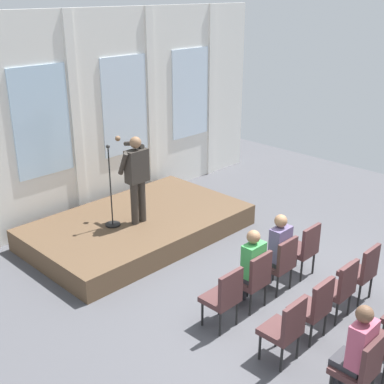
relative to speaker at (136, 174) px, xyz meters
name	(u,v)px	position (x,y,z in m)	size (l,w,h in m)	color
ground_plane	(297,314)	(0.12, -3.50, -1.37)	(13.58, 13.58, 0.00)	#4C4C51
rear_partition	(87,117)	(0.17, 1.71, 0.72)	(9.80, 0.14, 4.17)	silver
stage_platform	(138,227)	(0.12, 0.17, -1.17)	(4.11, 2.50, 0.41)	brown
speaker	(136,174)	(0.00, 0.00, 0.00)	(0.51, 0.69, 1.66)	#332D28
mic_stand	(112,209)	(-0.43, 0.22, -0.63)	(0.28, 0.28, 1.56)	black
chair_r0_c0	(224,295)	(-0.88, -2.92, -0.84)	(0.46, 0.44, 0.94)	black
chair_r0_c1	(254,277)	(-0.21, -2.92, -0.84)	(0.46, 0.44, 0.94)	black
audience_r0_c1	(250,265)	(-0.21, -2.84, -0.66)	(0.36, 0.39, 1.29)	#2D2D33
chair_r0_c2	(281,261)	(0.46, -2.92, -0.84)	(0.46, 0.44, 0.94)	black
audience_r0_c2	(277,248)	(0.46, -2.84, -0.64)	(0.36, 0.39, 1.32)	#2D2D33
chair_r0_c3	(304,247)	(1.12, -2.92, -0.84)	(0.46, 0.44, 0.94)	black
chair_r1_c0	(286,327)	(-0.88, -3.95, -0.84)	(0.46, 0.44, 0.94)	black
chair_r1_c1	(314,305)	(-0.21, -3.95, -0.84)	(0.46, 0.44, 0.94)	black
chair_r1_c2	(340,286)	(0.46, -3.95, -0.84)	(0.46, 0.44, 0.94)	black
chair_r1_c3	(362,269)	(1.12, -3.95, -0.84)	(0.46, 0.44, 0.94)	black
chair_r2_c0	(361,366)	(-0.88, -4.97, -0.84)	(0.46, 0.44, 0.94)	black
audience_r2_c0	(356,349)	(-0.88, -4.89, -0.64)	(0.36, 0.39, 1.32)	#2D2D33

